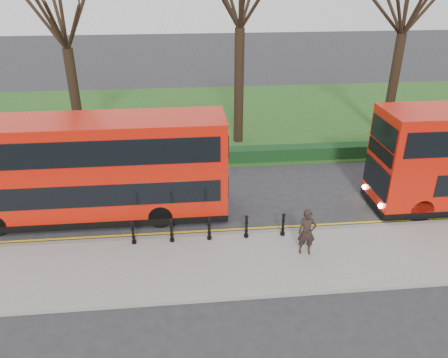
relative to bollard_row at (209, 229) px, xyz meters
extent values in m
plane|color=#28282B|center=(0.68, 1.35, -0.65)|extent=(120.00, 120.00, 0.00)
cube|color=gray|center=(0.68, -1.65, -0.57)|extent=(60.00, 4.00, 0.15)
cube|color=slate|center=(0.68, 0.35, -0.57)|extent=(60.00, 0.25, 0.16)
cube|color=#224A18|center=(0.68, 16.35, -0.62)|extent=(60.00, 18.00, 0.06)
cube|color=black|center=(0.68, 8.15, -0.25)|extent=(60.00, 0.90, 0.80)
cube|color=yellow|center=(0.68, 0.65, -0.64)|extent=(60.00, 0.10, 0.01)
cube|color=yellow|center=(0.68, 0.85, -0.64)|extent=(60.00, 0.10, 0.01)
cylinder|color=black|center=(-7.32, 11.35, 2.42)|extent=(0.60, 0.60, 6.14)
cylinder|color=black|center=(2.68, 11.35, 2.91)|extent=(0.60, 0.60, 7.13)
cylinder|color=black|center=(12.68, 11.35, 2.69)|extent=(0.60, 0.60, 6.67)
cylinder|color=black|center=(-3.11, 0.00, 0.00)|extent=(0.15, 0.15, 1.00)
cylinder|color=black|center=(-1.56, 0.00, 0.00)|extent=(0.15, 0.15, 1.00)
cylinder|color=black|center=(0.00, 0.00, 0.00)|extent=(0.15, 0.15, 1.00)
cylinder|color=black|center=(1.56, 0.00, 0.00)|extent=(0.15, 0.15, 1.00)
cylinder|color=black|center=(3.11, 0.00, 0.00)|extent=(0.15, 0.15, 1.00)
cube|color=red|center=(-4.92, 2.60, 1.87)|extent=(11.67, 2.65, 4.30)
cube|color=black|center=(-4.92, 2.60, -0.33)|extent=(11.69, 2.67, 0.32)
cube|color=black|center=(-4.07, 1.26, 1.10)|extent=(9.34, 0.04, 1.01)
cube|color=black|center=(-4.92, 1.26, 3.01)|extent=(11.03, 0.04, 1.11)
cylinder|color=black|center=(-9.06, 3.77, -0.12)|extent=(1.06, 0.32, 1.06)
cylinder|color=black|center=(-2.05, 1.43, -0.12)|extent=(1.06, 0.32, 1.06)
cylinder|color=black|center=(-2.05, 3.77, -0.12)|extent=(1.06, 0.32, 1.06)
cube|color=black|center=(7.83, 1.97, 2.29)|extent=(0.06, 2.40, 0.60)
cylinder|color=black|center=(9.60, 0.77, -0.10)|extent=(1.09, 0.33, 1.09)
cylinder|color=black|center=(9.60, 3.17, -0.10)|extent=(1.09, 0.33, 1.09)
imported|color=black|center=(3.73, -1.33, 0.46)|extent=(0.76, 0.55, 1.93)
camera|label=1|loc=(-0.91, -15.24, 9.84)|focal=35.00mm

